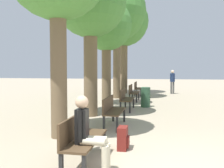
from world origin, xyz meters
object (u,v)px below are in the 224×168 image
bench_row_3 (133,91)px  backpack (123,138)px  bench_row_0 (81,136)px  bench_row_1 (112,109)px  tree_row_4 (124,23)px  bench_row_4 (137,87)px  tree_row_1 (90,4)px  tree_row_3 (117,12)px  trash_bin (146,97)px  person_seated (89,131)px  pedestrian_near (172,80)px  bench_row_2 (125,98)px  tree_row_2 (106,27)px

bench_row_3 → backpack: 8.20m
bench_row_0 → bench_row_1: same height
tree_row_4 → bench_row_4: bearing=-46.4°
tree_row_1 → bench_row_0: bearing=-76.7°
tree_row_3 → bench_row_3: bearing=-47.1°
bench_row_3 → tree_row_3: 4.79m
trash_bin → tree_row_1: bearing=-126.8°
tree_row_3 → person_seated: size_ratio=5.32×
bench_row_4 → pedestrian_near: bearing=31.0°
bench_row_1 → trash_bin: size_ratio=1.68×
bench_row_2 → pedestrian_near: bearing=72.8°
bench_row_0 → bench_row_1: bearing=90.0°
bench_row_0 → tree_row_2: 8.11m
bench_row_3 → bench_row_4: 3.04m
bench_row_4 → tree_row_4: size_ratio=0.22×
tree_row_4 → bench_row_1: bearing=-84.0°
bench_row_0 → person_seated: 0.41m
bench_row_4 → tree_row_1: tree_row_1 is taller
bench_row_0 → bench_row_2: bearing=90.0°
bench_row_3 → pedestrian_near: size_ratio=0.91×
bench_row_4 → pedestrian_near: pedestrian_near is taller
bench_row_1 → tree_row_3: tree_row_3 is taller
tree_row_4 → tree_row_1: bearing=-90.0°
bench_row_0 → trash_bin: bearing=83.6°
bench_row_4 → bench_row_2: bearing=-90.0°
bench_row_2 → tree_row_1: 4.00m
bench_row_0 → pedestrian_near: (2.32, 13.56, 0.43)m
tree_row_2 → tree_row_3: tree_row_3 is taller
bench_row_0 → tree_row_3: bearing=96.0°
pedestrian_near → trash_bin: pedestrian_near is taller
bench_row_4 → tree_row_2: size_ratio=0.30×
tree_row_1 → backpack: 5.53m
bench_row_0 → bench_row_2: same height
tree_row_2 → tree_row_4: (0.00, 5.93, 1.27)m
bench_row_2 → pedestrian_near: 7.84m
bench_row_1 → pedestrian_near: size_ratio=0.91×
tree_row_3 → tree_row_4: (0.00, 3.01, -0.07)m
bench_row_2 → trash_bin: (0.79, 0.99, -0.07)m
bench_row_3 → tree_row_1: 5.87m
pedestrian_near → bench_row_0: bearing=-99.7°
bench_row_2 → backpack: bearing=-83.1°
bench_row_1 → tree_row_1: tree_row_1 is taller
trash_bin → bench_row_2: bearing=-128.5°
bench_row_0 → pedestrian_near: pedestrian_near is taller
pedestrian_near → trash_bin: bearing=-103.2°
person_seated → trash_bin: person_seated is taller
tree_row_3 → tree_row_4: bearing=90.0°
bench_row_0 → person_seated: bearing=-52.3°
tree_row_2 → tree_row_3: (0.00, 2.92, 1.34)m
tree_row_3 → bench_row_0: bearing=-84.0°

